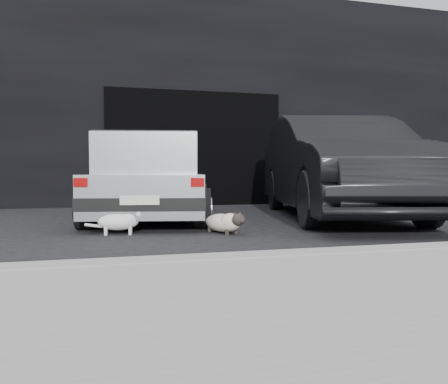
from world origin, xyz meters
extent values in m
plane|color=black|center=(0.00, 0.00, 0.00)|extent=(80.00, 80.00, 0.00)
cube|color=black|center=(1.00, 6.00, 2.50)|extent=(34.00, 4.00, 5.00)
cube|color=black|center=(1.00, 3.99, 1.30)|extent=(4.00, 0.10, 2.60)
cube|color=gray|center=(1.00, -2.60, 0.06)|extent=(18.00, 0.25, 0.12)
cube|color=#B4B7B9|center=(-0.19, 1.27, 0.45)|extent=(2.23, 3.78, 0.56)
cube|color=#B4B7B9|center=(-0.23, 1.10, 1.01)|extent=(1.82, 2.59, 0.56)
cube|color=black|center=(-0.23, 1.10, 1.01)|extent=(1.81, 2.50, 0.45)
cube|color=black|center=(-0.52, -0.40, 0.36)|extent=(1.60, 0.45, 0.16)
cube|color=black|center=(0.13, 2.95, 0.36)|extent=(1.60, 0.45, 0.16)
cube|color=silver|center=(-0.53, -0.48, 0.42)|extent=(0.47, 0.10, 0.11)
cube|color=#8C0707|center=(-1.22, -0.34, 0.64)|extent=(0.17, 0.06, 0.11)
cube|color=#8C0707|center=(0.16, -0.61, 0.64)|extent=(0.17, 0.06, 0.11)
cube|color=black|center=(-0.23, 1.10, 1.30)|extent=(1.77, 2.35, 0.03)
cylinder|color=black|center=(-1.19, 0.17, 0.27)|extent=(0.30, 0.57, 0.55)
cylinder|color=slate|center=(-1.30, 0.19, 0.27)|extent=(0.07, 0.30, 0.30)
cylinder|color=black|center=(0.32, -0.12, 0.27)|extent=(0.30, 0.57, 0.55)
cylinder|color=slate|center=(0.43, -0.14, 0.27)|extent=(0.07, 0.30, 0.30)
cylinder|color=black|center=(-0.72, 2.63, 0.27)|extent=(0.30, 0.57, 0.55)
cylinder|color=slate|center=(-0.82, 2.65, 0.27)|extent=(0.07, 0.30, 0.30)
cylinder|color=black|center=(0.80, 2.33, 0.27)|extent=(0.30, 0.57, 0.55)
cylinder|color=slate|center=(0.91, 2.31, 0.27)|extent=(0.07, 0.30, 0.30)
imported|color=black|center=(2.81, 0.79, 0.86)|extent=(2.91, 5.50, 1.72)
ellipsoid|color=beige|center=(0.48, -0.57, 0.13)|extent=(0.51, 0.65, 0.23)
ellipsoid|color=beige|center=(0.54, -0.71, 0.15)|extent=(0.34, 0.34, 0.21)
ellipsoid|color=black|center=(0.61, -0.84, 0.19)|extent=(0.21, 0.20, 0.15)
sphere|color=black|center=(0.63, -0.90, 0.18)|extent=(0.07, 0.07, 0.07)
cone|color=black|center=(0.64, -0.81, 0.26)|extent=(0.08, 0.08, 0.08)
cone|color=black|center=(0.56, -0.85, 0.26)|extent=(0.08, 0.08, 0.08)
cylinder|color=black|center=(0.62, -0.70, 0.04)|extent=(0.05, 0.05, 0.07)
cylinder|color=black|center=(0.49, -0.76, 0.04)|extent=(0.05, 0.05, 0.07)
cylinder|color=black|center=(0.47, -0.39, 0.04)|extent=(0.05, 0.05, 0.07)
cylinder|color=black|center=(0.34, -0.45, 0.04)|extent=(0.05, 0.05, 0.07)
cylinder|color=black|center=(0.34, -0.29, 0.09)|extent=(0.26, 0.26, 0.10)
ellipsoid|color=silver|center=(-0.78, -0.38, 0.16)|extent=(0.51, 0.30, 0.21)
ellipsoid|color=silver|center=(-0.66, -0.39, 0.18)|extent=(0.23, 0.23, 0.18)
ellipsoid|color=silver|center=(-0.54, -0.40, 0.25)|extent=(0.14, 0.15, 0.12)
sphere|color=silver|center=(-0.48, -0.41, 0.24)|extent=(0.06, 0.06, 0.06)
cone|color=silver|center=(-0.55, -0.37, 0.31)|extent=(0.06, 0.05, 0.07)
cone|color=silver|center=(-0.55, -0.44, 0.31)|extent=(0.06, 0.05, 0.07)
cylinder|color=silver|center=(-0.63, -0.33, 0.06)|extent=(0.04, 0.04, 0.12)
cylinder|color=silver|center=(-0.65, -0.45, 0.06)|extent=(0.04, 0.04, 0.12)
cylinder|color=silver|center=(-0.92, -0.30, 0.06)|extent=(0.04, 0.04, 0.12)
cylinder|color=silver|center=(-0.93, -0.42, 0.06)|extent=(0.04, 0.04, 0.12)
cylinder|color=silver|center=(-1.05, -0.35, 0.11)|extent=(0.27, 0.10, 0.08)
ellipsoid|color=gray|center=(-0.87, -0.39, 0.18)|extent=(0.19, 0.15, 0.09)
camera|label=1|loc=(-0.86, -5.83, 0.76)|focal=35.00mm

